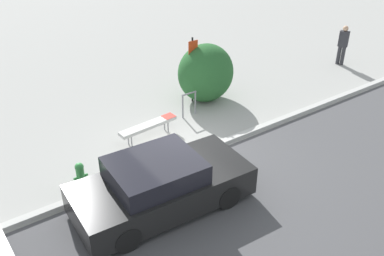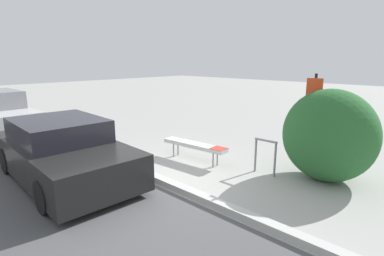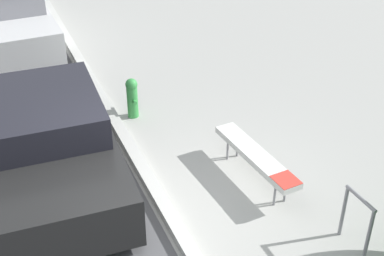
{
  "view_description": "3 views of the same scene",
  "coord_description": "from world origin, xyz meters",
  "px_view_note": "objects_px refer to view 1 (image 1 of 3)",
  "views": [
    {
      "loc": [
        -5.46,
        -8.16,
        6.76
      ],
      "look_at": [
        0.38,
        0.28,
        0.73
      ],
      "focal_mm": 40.0,
      "sensor_mm": 36.0,
      "label": 1
    },
    {
      "loc": [
        4.8,
        -3.87,
        2.61
      ],
      "look_at": [
        0.29,
        0.82,
        1.11
      ],
      "focal_mm": 28.0,
      "sensor_mm": 36.0,
      "label": 2
    },
    {
      "loc": [
        5.42,
        -1.92,
        5.01
      ],
      "look_at": [
        -1.0,
        0.79,
        0.72
      ],
      "focal_mm": 50.0,
      "sensor_mm": 36.0,
      "label": 3
    }
  ],
  "objects_px": {
    "bench": "(149,126)",
    "bike_rack": "(189,102)",
    "pedestrian": "(343,44)",
    "parked_car_near": "(161,185)",
    "fire_hydrant": "(81,175)",
    "sign_post": "(193,64)"
  },
  "relations": [
    {
      "from": "bench",
      "to": "bike_rack",
      "type": "relative_size",
      "value": 2.3
    },
    {
      "from": "fire_hydrant",
      "to": "parked_car_near",
      "type": "distance_m",
      "value": 2.15
    },
    {
      "from": "bike_rack",
      "to": "sign_post",
      "type": "relative_size",
      "value": 0.36
    },
    {
      "from": "bench",
      "to": "pedestrian",
      "type": "xyz_separation_m",
      "value": [
        9.47,
        0.58,
        0.45
      ]
    },
    {
      "from": "bike_rack",
      "to": "pedestrian",
      "type": "relative_size",
      "value": 0.5
    },
    {
      "from": "bench",
      "to": "parked_car_near",
      "type": "height_order",
      "value": "parked_car_near"
    },
    {
      "from": "sign_post",
      "to": "fire_hydrant",
      "type": "height_order",
      "value": "sign_post"
    },
    {
      "from": "fire_hydrant",
      "to": "pedestrian",
      "type": "xyz_separation_m",
      "value": [
        12.05,
        1.73,
        0.47
      ]
    },
    {
      "from": "sign_post",
      "to": "pedestrian",
      "type": "bearing_deg",
      "value": -5.53
    },
    {
      "from": "fire_hydrant",
      "to": "pedestrian",
      "type": "distance_m",
      "value": 12.18
    },
    {
      "from": "pedestrian",
      "to": "parked_car_near",
      "type": "bearing_deg",
      "value": 82.79
    },
    {
      "from": "bike_rack",
      "to": "parked_car_near",
      "type": "bearing_deg",
      "value": -132.66
    },
    {
      "from": "bench",
      "to": "pedestrian",
      "type": "height_order",
      "value": "pedestrian"
    },
    {
      "from": "bench",
      "to": "pedestrian",
      "type": "bearing_deg",
      "value": -1.37
    },
    {
      "from": "bike_rack",
      "to": "pedestrian",
      "type": "xyz_separation_m",
      "value": [
        7.69,
        0.11,
        0.37
      ]
    },
    {
      "from": "fire_hydrant",
      "to": "parked_car_near",
      "type": "height_order",
      "value": "parked_car_near"
    },
    {
      "from": "bench",
      "to": "fire_hydrant",
      "type": "xyz_separation_m",
      "value": [
        -2.58,
        -1.14,
        -0.02
      ]
    },
    {
      "from": "bike_rack",
      "to": "sign_post",
      "type": "bearing_deg",
      "value": 49.01
    },
    {
      "from": "bench",
      "to": "bike_rack",
      "type": "bearing_deg",
      "value": 10.04
    },
    {
      "from": "bike_rack",
      "to": "parked_car_near",
      "type": "relative_size",
      "value": 0.19
    },
    {
      "from": "pedestrian",
      "to": "fire_hydrant",
      "type": "bearing_deg",
      "value": 73.21
    },
    {
      "from": "bench",
      "to": "sign_post",
      "type": "bearing_deg",
      "value": 22.25
    }
  ]
}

